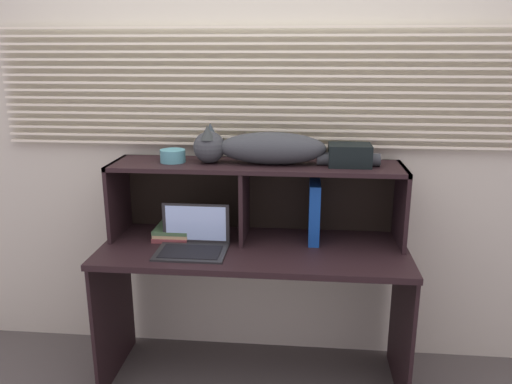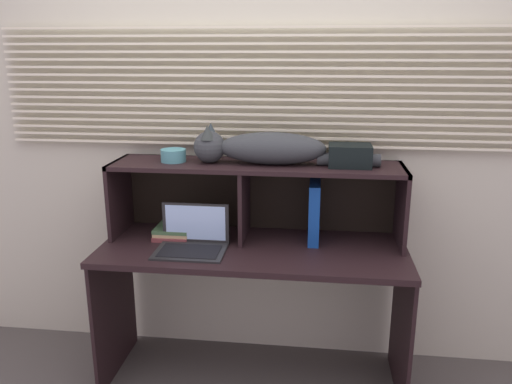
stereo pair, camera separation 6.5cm
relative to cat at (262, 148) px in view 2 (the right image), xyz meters
The scene contains 9 objects.
back_panel_with_blinds 0.22m from the cat, 98.42° to the left, with size 4.40×0.08×2.50m.
desk 0.63m from the cat, 104.08° to the right, with size 1.52×0.60×0.75m.
hutch_shelf_unit 0.20m from the cat, 139.19° to the left, with size 1.47×0.33×0.39m.
cat is the anchor object (origin of this frame).
laptop 0.57m from the cat, 148.70° to the right, with size 0.34×0.25×0.21m.
binder_upright 0.42m from the cat, ahead, with size 0.05×0.23×0.31m, color navy.
book_stack 0.64m from the cat, behind, with size 0.18×0.26×0.06m.
small_basket 0.46m from the cat, behind, with size 0.13×0.13×0.06m, color teal.
storage_box 0.43m from the cat, ahead, with size 0.21×0.16×0.11m, color black.
Camera 2 is at (0.30, -2.12, 1.69)m, focal length 35.59 mm.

